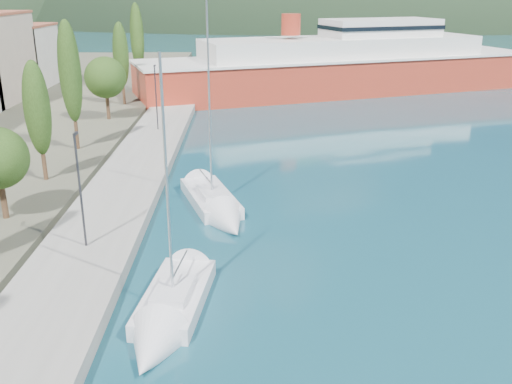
{
  "coord_description": "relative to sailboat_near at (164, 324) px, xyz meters",
  "views": [
    {
      "loc": [
        -0.49,
        -14.23,
        13.64
      ],
      "look_at": [
        0.0,
        14.0,
        3.5
      ],
      "focal_mm": 40.0,
      "sensor_mm": 36.0,
      "label": 1
    }
  ],
  "objects": [
    {
      "name": "ferry",
      "position": [
        16.85,
        58.21,
        3.04
      ],
      "size": [
        56.58,
        29.28,
        11.08
      ],
      "color": "#AB311E",
      "rests_on": "ground"
    },
    {
      "name": "sailboat_near",
      "position": [
        0.0,
        0.0,
        0.0
      ],
      "size": [
        3.65,
        8.84,
        12.33
      ],
      "color": "silver",
      "rests_on": "ground"
    },
    {
      "name": "sailboat_mid",
      "position": [
        1.82,
        12.79,
        0.0
      ],
      "size": [
        5.43,
        10.02,
        13.97
      ],
      "color": "silver",
      "rests_on": "ground"
    },
    {
      "name": "lamp_posts",
      "position": [
        -4.98,
        8.82,
        3.75
      ],
      "size": [
        0.15,
        47.19,
        6.06
      ],
      "color": "#2D2D33",
      "rests_on": "quay"
    },
    {
      "name": "tree_row",
      "position": [
        -10.84,
        26.21,
        5.55
      ],
      "size": [
        4.21,
        64.69,
        11.18
      ],
      "color": "#47301E",
      "rests_on": "land_strip"
    },
    {
      "name": "quay",
      "position": [
        -4.98,
        19.5,
        0.07
      ],
      "size": [
        5.0,
        88.0,
        0.8
      ],
      "primitive_type": "cube",
      "color": "gray",
      "rests_on": "ground"
    },
    {
      "name": "ground",
      "position": [
        4.02,
        113.5,
        -0.33
      ],
      "size": [
        1400.0,
        1400.0,
        0.0
      ],
      "primitive_type": "plane",
      "color": "#184B5A"
    }
  ]
}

